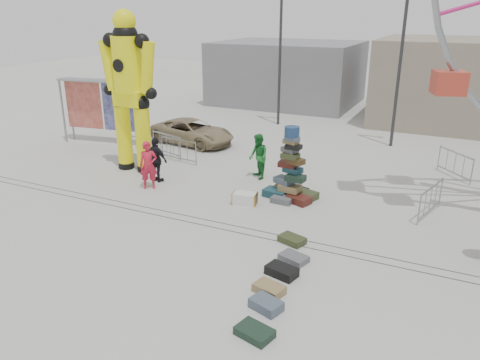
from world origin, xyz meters
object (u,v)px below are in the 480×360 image
at_px(lamp_post_left, 282,49).
at_px(lamp_post_right, 403,57).
at_px(crash_test_dummy, 129,87).
at_px(barricade_dummy_a, 138,148).
at_px(banner_scaffold, 101,96).
at_px(steamer_trunk, 245,198).
at_px(pedestrian_black, 156,160).
at_px(barricade_wheel_back, 455,164).
at_px(barricade_wheel_front, 430,201).
at_px(pedestrian_red, 148,165).
at_px(parked_suv, 192,132).
at_px(barricade_dummy_b, 167,145).
at_px(barricade_dummy_c, 179,150).
at_px(suitcase_tower, 291,179).
at_px(pedestrian_green, 258,157).

bearing_deg(lamp_post_left, lamp_post_right, -15.95).
height_order(crash_test_dummy, barricade_dummy_a, crash_test_dummy).
bearing_deg(banner_scaffold, steamer_trunk, -30.93).
xyz_separation_m(banner_scaffold, pedestrian_black, (5.79, -3.60, -1.57)).
distance_m(barricade_dummy_a, barricade_wheel_back, 13.98).
bearing_deg(barricade_wheel_front, pedestrian_red, 116.05).
bearing_deg(parked_suv, barricade_wheel_front, -101.34).
distance_m(barricade_dummy_b, barricade_dummy_c, 1.19).
xyz_separation_m(suitcase_tower, parked_suv, (-7.17, 4.90, -0.13)).
distance_m(steamer_trunk, barricade_wheel_back, 9.26).
xyz_separation_m(barricade_dummy_a, pedestrian_red, (2.76, -2.91, 0.39)).
bearing_deg(barricade_wheel_front, pedestrian_black, 111.71).
relative_size(banner_scaffold, barricade_dummy_c, 2.32).
bearing_deg(barricade_dummy_b, lamp_post_right, 51.65).
relative_size(lamp_post_left, crash_test_dummy, 1.16).
bearing_deg(pedestrian_red, steamer_trunk, -34.43).
distance_m(banner_scaffold, pedestrian_green, 9.60).
bearing_deg(pedestrian_red, barricade_dummy_b, 77.79).
bearing_deg(barricade_wheel_back, barricade_wheel_front, -48.57).
height_order(banner_scaffold, barricade_dummy_b, banner_scaffold).
height_order(barricade_dummy_b, pedestrian_green, pedestrian_green).
bearing_deg(pedestrian_green, suitcase_tower, 10.50).
height_order(barricade_dummy_c, pedestrian_green, pedestrian_green).
distance_m(banner_scaffold, barricade_wheel_back, 16.95).
relative_size(lamp_post_right, pedestrian_green, 4.26).
distance_m(barricade_wheel_back, pedestrian_red, 12.59).
height_order(barricade_dummy_a, parked_suv, parked_suv).
bearing_deg(parked_suv, barricade_dummy_c, -151.64).
distance_m(lamp_post_right, pedestrian_black, 12.92).
relative_size(suitcase_tower, banner_scaffold, 0.59).
bearing_deg(barricade_wheel_front, crash_test_dummy, 106.86).
distance_m(lamp_post_left, pedestrian_red, 12.88).
distance_m(lamp_post_right, barricade_wheel_back, 6.24).
bearing_deg(banner_scaffold, barricade_wheel_back, -0.71).
height_order(pedestrian_green, pedestrian_black, pedestrian_green).
height_order(barricade_dummy_a, pedestrian_red, pedestrian_red).
relative_size(barricade_wheel_front, pedestrian_black, 1.09).
xyz_separation_m(steamer_trunk, barricade_dummy_c, (-4.81, 3.16, 0.35)).
height_order(steamer_trunk, barricade_dummy_a, barricade_dummy_a).
height_order(suitcase_tower, crash_test_dummy, crash_test_dummy).
bearing_deg(pedestrian_red, lamp_post_right, 16.22).
distance_m(crash_test_dummy, parked_suv, 5.59).
height_order(suitcase_tower, barricade_dummy_b, suitcase_tower).
relative_size(barricade_dummy_c, barricade_wheel_front, 1.00).
xyz_separation_m(steamer_trunk, pedestrian_green, (-0.65, 2.70, 0.74)).
relative_size(lamp_post_left, barricade_wheel_back, 4.00).
xyz_separation_m(steamer_trunk, barricade_dummy_a, (-6.80, 2.72, 0.35)).
xyz_separation_m(steamer_trunk, barricade_dummy_b, (-5.86, 3.73, 0.35)).
height_order(pedestrian_red, parked_suv, pedestrian_red).
xyz_separation_m(barricade_wheel_front, parked_suv, (-11.99, 4.37, 0.08)).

